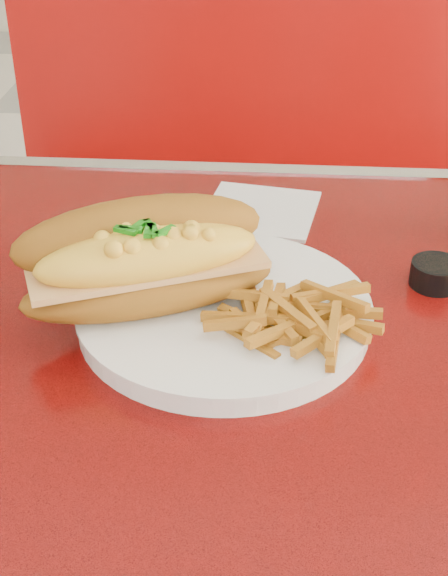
# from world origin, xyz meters

# --- Properties ---
(diner_table) EXTENTS (1.23, 0.83, 0.77)m
(diner_table) POSITION_xyz_m (0.00, 0.00, 0.61)
(diner_table) COLOR #B90F0B
(diner_table) RESTS_ON ground
(booth_bench_far) EXTENTS (1.20, 0.51, 0.90)m
(booth_bench_far) POSITION_xyz_m (0.00, 0.81, 0.29)
(booth_bench_far) COLOR #930C09
(booth_bench_far) RESTS_ON ground
(dinner_plate) EXTENTS (0.33, 0.33, 0.02)m
(dinner_plate) POSITION_xyz_m (-0.10, 0.02, 0.78)
(dinner_plate) COLOR white
(dinner_plate) RESTS_ON diner_table
(mac_hoagie) EXTENTS (0.28, 0.21, 0.11)m
(mac_hoagie) POSITION_xyz_m (-0.17, 0.03, 0.84)
(mac_hoagie) COLOR #925B17
(mac_hoagie) RESTS_ON dinner_plate
(fries_pile) EXTENTS (0.14, 0.13, 0.03)m
(fries_pile) POSITION_xyz_m (-0.03, -0.00, 0.81)
(fries_pile) COLOR orange
(fries_pile) RESTS_ON dinner_plate
(fork) EXTENTS (0.04, 0.13, 0.00)m
(fork) POSITION_xyz_m (-0.05, 0.00, 0.79)
(fork) COLOR silver
(fork) RESTS_ON dinner_plate
(gravy_ramekin) EXTENTS (0.10, 0.10, 0.05)m
(gravy_ramekin) POSITION_xyz_m (-0.17, 0.10, 0.80)
(gravy_ramekin) COLOR white
(gravy_ramekin) RESTS_ON diner_table
(sauce_cup_left) EXTENTS (0.06, 0.06, 0.03)m
(sauce_cup_left) POSITION_xyz_m (-0.19, 0.18, 0.78)
(sauce_cup_left) COLOR black
(sauce_cup_left) RESTS_ON diner_table
(sauce_cup_right) EXTENTS (0.07, 0.07, 0.03)m
(sauce_cup_right) POSITION_xyz_m (0.12, 0.11, 0.78)
(sauce_cup_right) COLOR black
(sauce_cup_right) RESTS_ON diner_table
(paper_napkin) EXTENTS (0.16, 0.16, 0.00)m
(paper_napkin) POSITION_xyz_m (-0.07, 0.27, 0.77)
(paper_napkin) COLOR silver
(paper_napkin) RESTS_ON diner_table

